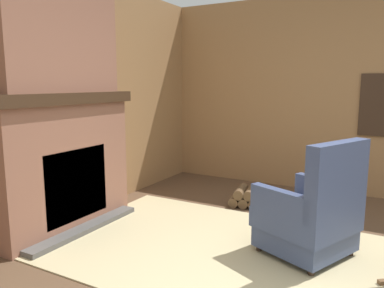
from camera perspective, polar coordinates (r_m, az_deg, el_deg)
The scene contains 10 objects.
wood_panel_wall_left at distance 4.07m, azimuth -21.41°, elevation 6.48°, with size 0.06×5.93×2.64m.
wood_panel_wall_back at distance 5.32m, azimuth 24.57°, elevation 6.76°, with size 5.93×0.09×2.64m.
fireplace_hearth at distance 3.98m, azimuth -18.84°, elevation -2.67°, with size 0.57×1.63×1.38m.
chimney_breast at distance 3.94m, azimuth -19.99°, elevation 16.44°, with size 0.31×1.34×1.24m.
area_rug at distance 3.40m, azimuth 7.70°, elevation -16.37°, with size 3.48×2.03×0.01m.
armchair at distance 3.38m, azimuth 17.69°, elevation -10.37°, with size 0.90×0.91×1.03m.
firewood_stack at distance 4.67m, azimuth 8.18°, elevation -7.95°, with size 0.42×0.44×0.22m.
oil_lamp_vase at distance 3.71m, azimuth -24.01°, elevation 8.67°, with size 0.12×0.12×0.29m.
storage_case at distance 4.27m, azimuth -15.00°, elevation 8.58°, with size 0.15×0.21×0.13m.
decorative_plate_on_mantel at distance 4.00m, azimuth -19.23°, elevation 9.26°, with size 0.07×0.26×0.26m.
Camera 1 is at (0.42, -2.60, 1.47)m, focal length 35.00 mm.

